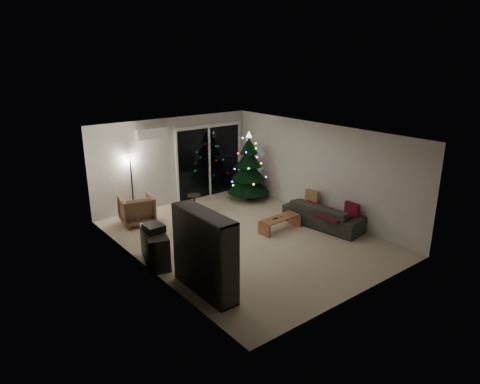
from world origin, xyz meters
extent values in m
plane|color=beige|center=(0.00, 0.00, 0.00)|extent=(6.50, 6.50, 0.00)
plane|color=white|center=(0.00, 0.00, 2.50)|extent=(6.50, 6.50, 0.00)
cube|color=silver|center=(0.00, 3.25, 1.25)|extent=(5.00, 0.02, 2.50)
cube|color=silver|center=(0.00, -3.25, 1.25)|extent=(5.00, 0.02, 2.50)
cube|color=silver|center=(-2.50, 0.00, 1.25)|extent=(0.02, 6.50, 2.50)
cube|color=silver|center=(2.50, 0.00, 1.25)|extent=(0.02, 6.50, 2.50)
cube|color=black|center=(1.20, 3.23, 1.05)|extent=(2.20, 0.02, 2.10)
cube|color=white|center=(-0.70, 3.13, 2.15)|extent=(0.90, 0.22, 0.28)
cube|color=#3F3833|center=(1.20, 3.75, -0.05)|extent=(2.60, 1.00, 0.10)
cube|color=white|center=(1.20, 4.15, 0.50)|extent=(2.20, 0.06, 1.00)
cube|color=#2B2822|center=(-2.25, 0.17, 0.35)|extent=(0.72, 1.19, 0.70)
cube|color=black|center=(-2.25, 0.17, 0.78)|extent=(0.36, 0.42, 0.15)
imported|color=brown|center=(-1.61, 2.40, 0.38)|extent=(0.95, 0.97, 0.75)
cube|color=white|center=(-0.95, 0.74, 0.21)|extent=(0.56, 0.56, 0.41)
cube|color=silver|center=(-0.98, 1.02, 0.15)|extent=(0.50, 0.44, 0.30)
cube|color=silver|center=(-0.84, 0.22, 0.13)|extent=(0.38, 0.29, 0.26)
cylinder|color=#2B2822|center=(0.07, 2.34, 0.23)|extent=(0.41, 0.41, 0.46)
cylinder|color=black|center=(-1.36, 3.15, 0.80)|extent=(0.26, 0.26, 1.60)
imported|color=black|center=(2.05, -0.66, 0.30)|extent=(1.09, 2.15, 0.60)
cube|color=maroon|center=(1.95, -0.66, 0.44)|extent=(0.64, 1.48, 0.05)
cube|color=#A48A55|center=(2.30, -0.01, 0.54)|extent=(0.15, 0.40, 0.40)
cube|color=maroon|center=(2.30, -1.31, 0.54)|extent=(0.15, 0.40, 0.40)
cube|color=black|center=(0.81, -0.19, 0.35)|extent=(0.14, 0.04, 0.02)
cube|color=slate|center=(1.06, -0.14, 0.35)|extent=(0.13, 0.08, 0.02)
cone|color=black|center=(1.89, 2.17, 1.03)|extent=(1.28, 1.28, 2.06)
camera|label=1|loc=(-5.85, -7.31, 4.16)|focal=32.00mm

